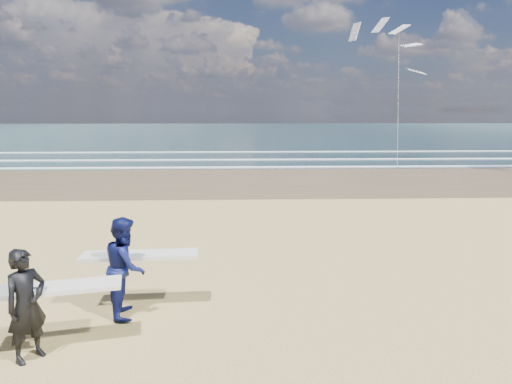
{
  "coord_description": "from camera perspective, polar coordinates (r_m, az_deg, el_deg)",
  "views": [
    {
      "loc": [
        2.48,
        -7.04,
        3.77
      ],
      "look_at": [
        2.98,
        6.0,
        1.41
      ],
      "focal_mm": 32.0,
      "sensor_mm": 36.0,
      "label": 1
    }
  ],
  "objects": [
    {
      "name": "ocean",
      "position": [
        81.05,
        10.41,
        7.4
      ],
      "size": [
        220.0,
        100.0,
        0.02
      ],
      "primitive_type": "cube",
      "color": "#182E36",
      "rests_on": "ground"
    },
    {
      "name": "foam_breakers",
      "position": [
        39.44,
        24.27,
        3.91
      ],
      "size": [
        220.0,
        11.7,
        0.05
      ],
      "color": "white",
      "rests_on": "ground"
    },
    {
      "name": "surfer_near",
      "position": [
        7.89,
        -26.44,
        -12.27
      ],
      "size": [
        2.26,
        1.22,
        1.75
      ],
      "color": "black",
      "rests_on": "ground"
    },
    {
      "name": "surfer_far",
      "position": [
        8.84,
        -15.89,
        -8.86
      ],
      "size": [
        2.23,
        1.17,
        1.86
      ],
      "color": "#0C1144",
      "rests_on": "ground"
    },
    {
      "name": "kite_1",
      "position": [
        33.87,
        17.39,
        13.63
      ],
      "size": [
        6.3,
        4.79,
        10.6
      ],
      "color": "slate",
      "rests_on": "ground"
    }
  ]
}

